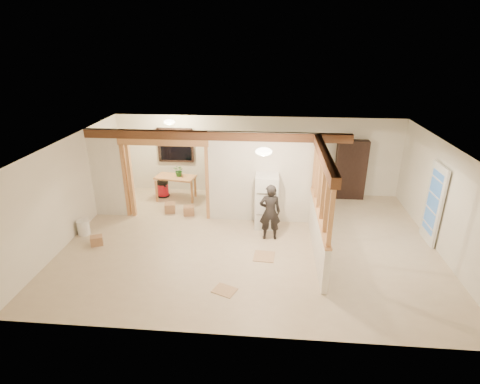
# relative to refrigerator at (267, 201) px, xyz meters

# --- Properties ---
(floor) EXTENTS (9.00, 6.50, 0.01)m
(floor) POSITION_rel_refrigerator_xyz_m (-0.38, -0.85, -0.73)
(floor) COLOR beige
(floor) RESTS_ON ground
(ceiling) EXTENTS (9.00, 6.50, 0.01)m
(ceiling) POSITION_rel_refrigerator_xyz_m (-0.38, -0.85, 1.77)
(ceiling) COLOR white
(wall_back) EXTENTS (9.00, 0.01, 2.50)m
(wall_back) POSITION_rel_refrigerator_xyz_m (-0.38, 2.40, 0.52)
(wall_back) COLOR white
(wall_back) RESTS_ON floor
(wall_front) EXTENTS (9.00, 0.01, 2.50)m
(wall_front) POSITION_rel_refrigerator_xyz_m (-0.38, -4.10, 0.52)
(wall_front) COLOR white
(wall_front) RESTS_ON floor
(wall_left) EXTENTS (0.01, 6.50, 2.50)m
(wall_left) POSITION_rel_refrigerator_xyz_m (-4.88, -0.85, 0.52)
(wall_left) COLOR white
(wall_left) RESTS_ON floor
(wall_right) EXTENTS (0.01, 6.50, 2.50)m
(wall_right) POSITION_rel_refrigerator_xyz_m (4.12, -0.85, 0.52)
(wall_right) COLOR white
(wall_right) RESTS_ON floor
(partition_left_stub) EXTENTS (0.90, 0.12, 2.50)m
(partition_left_stub) POSITION_rel_refrigerator_xyz_m (-4.43, 0.35, 0.52)
(partition_left_stub) COLOR white
(partition_left_stub) RESTS_ON floor
(partition_center) EXTENTS (2.80, 0.12, 2.50)m
(partition_center) POSITION_rel_refrigerator_xyz_m (-0.18, 0.35, 0.52)
(partition_center) COLOR white
(partition_center) RESTS_ON floor
(doorway_frame) EXTENTS (2.46, 0.14, 2.20)m
(doorway_frame) POSITION_rel_refrigerator_xyz_m (-2.78, 0.35, 0.37)
(doorway_frame) COLOR tan
(doorway_frame) RESTS_ON floor
(header_beam_back) EXTENTS (7.00, 0.18, 0.22)m
(header_beam_back) POSITION_rel_refrigerator_xyz_m (-1.38, 0.35, 1.65)
(header_beam_back) COLOR brown
(header_beam_back) RESTS_ON ceiling
(header_beam_right) EXTENTS (0.18, 3.30, 0.22)m
(header_beam_right) POSITION_rel_refrigerator_xyz_m (1.22, -1.25, 1.65)
(header_beam_right) COLOR brown
(header_beam_right) RESTS_ON ceiling
(pony_wall) EXTENTS (0.12, 3.20, 1.00)m
(pony_wall) POSITION_rel_refrigerator_xyz_m (1.22, -1.25, -0.23)
(pony_wall) COLOR white
(pony_wall) RESTS_ON floor
(stud_partition) EXTENTS (0.14, 3.20, 1.32)m
(stud_partition) POSITION_rel_refrigerator_xyz_m (1.22, -1.25, 0.93)
(stud_partition) COLOR tan
(stud_partition) RESTS_ON pony_wall
(window_back) EXTENTS (1.12, 0.10, 1.10)m
(window_back) POSITION_rel_refrigerator_xyz_m (-2.98, 2.32, 0.82)
(window_back) COLOR black
(window_back) RESTS_ON wall_back
(french_door) EXTENTS (0.12, 0.86, 2.00)m
(french_door) POSITION_rel_refrigerator_xyz_m (4.04, -0.45, 0.27)
(french_door) COLOR white
(french_door) RESTS_ON floor
(ceiling_dome_main) EXTENTS (0.36, 0.36, 0.16)m
(ceiling_dome_main) POSITION_rel_refrigerator_xyz_m (-0.08, -1.35, 1.75)
(ceiling_dome_main) COLOR #FFEABF
(ceiling_dome_main) RESTS_ON ceiling
(ceiling_dome_util) EXTENTS (0.32, 0.32, 0.14)m
(ceiling_dome_util) POSITION_rel_refrigerator_xyz_m (-2.88, 1.45, 1.75)
(ceiling_dome_util) COLOR #FFEABF
(ceiling_dome_util) RESTS_ON ceiling
(hanging_bulb) EXTENTS (0.07, 0.07, 0.07)m
(hanging_bulb) POSITION_rel_refrigerator_xyz_m (-2.38, 0.75, 1.45)
(hanging_bulb) COLOR #FFD88C
(hanging_bulb) RESTS_ON ceiling
(refrigerator) EXTENTS (0.60, 0.58, 1.45)m
(refrigerator) POSITION_rel_refrigerator_xyz_m (0.00, 0.00, 0.00)
(refrigerator) COLOR white
(refrigerator) RESTS_ON floor
(woman) EXTENTS (0.56, 0.39, 1.46)m
(woman) POSITION_rel_refrigerator_xyz_m (0.10, -0.67, 0.01)
(woman) COLOR #2A2727
(woman) RESTS_ON floor
(work_table) EXTENTS (1.29, 0.80, 0.76)m
(work_table) POSITION_rel_refrigerator_xyz_m (-2.85, 1.58, -0.34)
(work_table) COLOR tan
(work_table) RESTS_ON floor
(potted_plant) EXTENTS (0.40, 0.38, 0.36)m
(potted_plant) POSITION_rel_refrigerator_xyz_m (-2.73, 1.62, 0.22)
(potted_plant) COLOR #326A29
(potted_plant) RESTS_ON work_table
(shop_vac) EXTENTS (0.52, 0.52, 0.53)m
(shop_vac) POSITION_rel_refrigerator_xyz_m (-3.34, 1.77, -0.46)
(shop_vac) COLOR #A70F1B
(shop_vac) RESTS_ON floor
(bookshelf) EXTENTS (0.93, 0.31, 1.87)m
(bookshelf) POSITION_rel_refrigerator_xyz_m (2.55, 2.17, 0.21)
(bookshelf) COLOR black
(bookshelf) RESTS_ON floor
(bucket) EXTENTS (0.40, 0.40, 0.39)m
(bucket) POSITION_rel_refrigerator_xyz_m (-4.69, -0.88, -0.53)
(bucket) COLOR white
(bucket) RESTS_ON floor
(box_util_a) EXTENTS (0.34, 0.31, 0.26)m
(box_util_a) POSITION_rel_refrigerator_xyz_m (-2.23, 0.50, -0.60)
(box_util_a) COLOR #A4734F
(box_util_a) RESTS_ON floor
(box_util_b) EXTENTS (0.34, 0.34, 0.27)m
(box_util_b) POSITION_rel_refrigerator_xyz_m (-2.82, 0.64, -0.59)
(box_util_b) COLOR #A4734F
(box_util_b) RESTS_ON floor
(box_front) EXTENTS (0.35, 0.32, 0.23)m
(box_front) POSITION_rel_refrigerator_xyz_m (-4.13, -1.36, -0.61)
(box_front) COLOR #A4734F
(box_front) RESTS_ON floor
(floor_panel_near) EXTENTS (0.51, 0.51, 0.02)m
(floor_panel_near) POSITION_rel_refrigerator_xyz_m (-0.01, -1.56, -0.72)
(floor_panel_near) COLOR tan
(floor_panel_near) RESTS_ON floor
(floor_panel_far) EXTENTS (0.55, 0.50, 0.01)m
(floor_panel_far) POSITION_rel_refrigerator_xyz_m (-0.77, -2.89, -0.72)
(floor_panel_far) COLOR tan
(floor_panel_far) RESTS_ON floor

